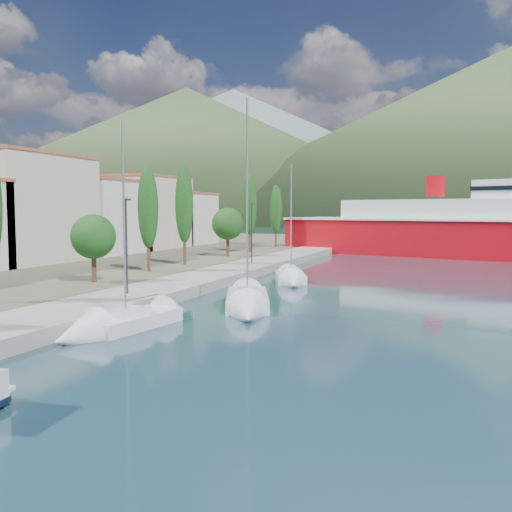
% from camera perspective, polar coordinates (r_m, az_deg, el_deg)
% --- Properties ---
extents(ground, '(1400.00, 1400.00, 0.00)m').
position_cam_1_polar(ground, '(137.06, 15.41, 1.84)').
color(ground, '#1B3845').
extents(quay, '(5.00, 88.00, 0.80)m').
position_cam_1_polar(quay, '(47.35, -5.25, -2.36)').
color(quay, gray).
rests_on(quay, ground).
extents(town_buildings, '(9.20, 69.20, 11.30)m').
position_cam_1_polar(town_buildings, '(68.64, -18.90, 3.87)').
color(town_buildings, beige).
rests_on(town_buildings, land_strip).
extents(tree_row, '(3.77, 64.75, 10.15)m').
position_cam_1_polar(tree_row, '(55.87, -7.86, 4.05)').
color(tree_row, '#47301E').
rests_on(tree_row, land_strip).
extents(lamp_posts, '(0.15, 47.22, 6.06)m').
position_cam_1_polar(lamp_posts, '(36.78, -13.16, 1.31)').
color(lamp_posts, '#2D2D33').
rests_on(lamp_posts, quay).
extents(sailboat_near, '(3.56, 8.26, 11.48)m').
position_cam_1_polar(sailboat_near, '(29.17, -14.94, -7.02)').
color(sailboat_near, silver).
rests_on(sailboat_near, ground).
extents(sailboat_mid, '(5.92, 10.00, 14.01)m').
position_cam_1_polar(sailboat_mid, '(34.25, -0.86, -5.11)').
color(sailboat_mid, silver).
rests_on(sailboat_mid, ground).
extents(sailboat_far, '(4.82, 7.78, 10.90)m').
position_cam_1_polar(sailboat_far, '(47.35, 3.63, -2.47)').
color(sailboat_far, silver).
rests_on(sailboat_far, ground).
extents(ferry, '(58.64, 27.68, 11.42)m').
position_cam_1_polar(ferry, '(79.86, 22.96, 2.32)').
color(ferry, '#B50811').
rests_on(ferry, ground).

